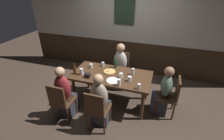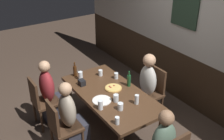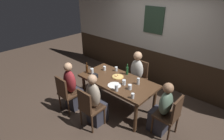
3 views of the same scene
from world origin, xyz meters
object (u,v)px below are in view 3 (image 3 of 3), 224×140
at_px(person_left_near, 72,90).
at_px(beer_bottle_brown, 87,69).
at_px(condiment_caddy, 95,76).
at_px(chair_mid_far, 139,76).
at_px(dining_table, 118,83).
at_px(plate_white_large, 114,85).
at_px(beer_glass_half, 124,83).
at_px(highball_clear, 116,69).
at_px(tumbler_short, 133,96).
at_px(tumbler_water, 92,72).
at_px(chair_left_near, 66,92).
at_px(beer_glass_tall, 138,82).
at_px(person_head_east, 162,112).
at_px(pint_glass_pale, 116,88).
at_px(pizza, 118,77).
at_px(chair_head_east, 170,114).
at_px(chair_mid_near, 89,107).
at_px(pint_glass_amber, 130,87).
at_px(pint_glass_stout, 105,69).
at_px(person_mid_near, 95,103).
at_px(person_mid_far, 135,78).
at_px(beer_bottle_green, 127,70).

distance_m(person_left_near, beer_bottle_brown, 0.59).
bearing_deg(condiment_caddy, chair_mid_far, 68.29).
bearing_deg(dining_table, plate_white_large, -65.13).
height_order(chair_mid_far, beer_glass_half, chair_mid_far).
bearing_deg(highball_clear, beer_bottle_brown, -130.68).
bearing_deg(highball_clear, beer_glass_half, -34.68).
bearing_deg(plate_white_large, chair_mid_far, 95.67).
bearing_deg(tumbler_short, chair_mid_far, 118.92).
relative_size(chair_mid_far, tumbler_water, 6.26).
relative_size(chair_left_near, beer_glass_tall, 6.08).
distance_m(dining_table, person_head_east, 1.13).
xyz_separation_m(pint_glass_pale, condiment_caddy, (-0.71, 0.09, -0.01)).
relative_size(dining_table, plate_white_large, 6.19).
bearing_deg(pizza, beer_glass_tall, 5.48).
xyz_separation_m(dining_table, chair_mid_far, (0.00, 0.85, -0.16)).
bearing_deg(chair_head_east, chair_mid_near, -146.41).
xyz_separation_m(chair_mid_near, tumbler_short, (0.65, 0.51, 0.29)).
xyz_separation_m(person_head_east, pint_glass_pale, (-0.84, -0.35, 0.33)).
xyz_separation_m(dining_table, beer_bottle_brown, (-0.76, -0.22, 0.18)).
height_order(person_head_east, pint_glass_amber, person_head_east).
bearing_deg(dining_table, pint_glass_stout, 164.93).
bearing_deg(tumbler_short, chair_head_east, 28.83).
xyz_separation_m(chair_left_near, person_head_east, (1.86, 0.85, -0.03)).
height_order(chair_head_east, pint_glass_amber, chair_head_east).
bearing_deg(chair_mid_near, condiment_caddy, 127.06).
relative_size(chair_mid_near, beer_bottle_brown, 3.47).
xyz_separation_m(person_left_near, condiment_caddy, (0.31, 0.42, 0.30)).
xyz_separation_m(chair_mid_near, person_left_near, (-0.75, 0.16, -0.01)).
relative_size(beer_glass_tall, tumbler_short, 1.38).
bearing_deg(chair_mid_near, pizza, 94.61).
xyz_separation_m(person_mid_near, beer_bottle_brown, (-0.76, 0.47, 0.36)).
distance_m(dining_table, person_left_near, 1.03).
xyz_separation_m(person_left_near, person_head_east, (1.86, 0.68, -0.02)).
distance_m(chair_mid_far, pizza, 0.80).
bearing_deg(person_left_near, beer_glass_tall, 34.60).
height_order(person_head_east, pizza, person_head_east).
bearing_deg(beer_bottle_brown, person_mid_far, 49.70).
relative_size(pint_glass_pale, beer_bottle_green, 0.53).
bearing_deg(pint_glass_amber, person_mid_far, 117.78).
relative_size(dining_table, person_head_east, 1.54).
relative_size(chair_mid_near, person_left_near, 0.76).
bearing_deg(pint_glass_stout, plate_white_large, -30.07).
bearing_deg(tumbler_water, beer_glass_tall, 17.69).
height_order(beer_glass_half, tumbler_short, beer_glass_half).
bearing_deg(condiment_caddy, plate_white_large, 3.27).
bearing_deg(tumbler_water, person_mid_far, 55.14).
bearing_deg(beer_glass_tall, chair_head_east, -9.67).
bearing_deg(chair_left_near, tumbler_short, 19.73).
bearing_deg(pizza, dining_table, -50.56).
distance_m(pint_glass_pale, beer_glass_tall, 0.52).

